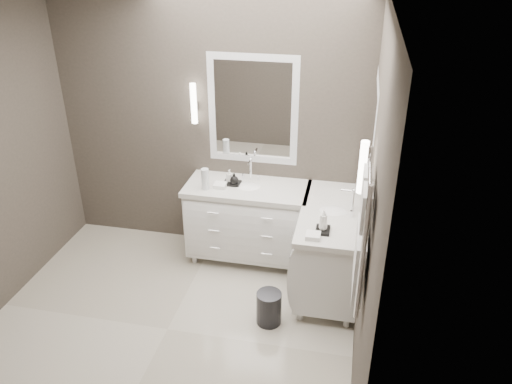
% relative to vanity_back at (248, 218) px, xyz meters
% --- Properties ---
extents(floor, '(3.20, 3.00, 0.01)m').
position_rel_vanity_back_xyz_m(floor, '(-0.45, -1.23, -0.49)').
color(floor, beige).
rests_on(floor, ground).
extents(ceiling, '(3.20, 3.00, 0.01)m').
position_rel_vanity_back_xyz_m(ceiling, '(-0.45, -1.23, 2.22)').
color(ceiling, white).
rests_on(ceiling, wall_back).
extents(wall_back, '(3.20, 0.01, 2.70)m').
position_rel_vanity_back_xyz_m(wall_back, '(-0.45, 0.28, 0.86)').
color(wall_back, '#413B34').
rests_on(wall_back, floor).
extents(wall_front, '(3.20, 0.01, 2.70)m').
position_rel_vanity_back_xyz_m(wall_front, '(-0.45, -2.73, 0.86)').
color(wall_front, '#413B34').
rests_on(wall_front, floor).
extents(wall_right, '(0.01, 3.00, 2.70)m').
position_rel_vanity_back_xyz_m(wall_right, '(1.15, -1.23, 0.86)').
color(wall_right, '#413B34').
rests_on(wall_right, floor).
extents(vanity_back, '(1.24, 0.59, 0.97)m').
position_rel_vanity_back_xyz_m(vanity_back, '(0.00, 0.00, 0.00)').
color(vanity_back, white).
rests_on(vanity_back, floor).
extents(vanity_right, '(0.59, 1.24, 0.97)m').
position_rel_vanity_back_xyz_m(vanity_right, '(0.88, -0.33, 0.00)').
color(vanity_right, white).
rests_on(vanity_right, floor).
extents(mirror_back, '(0.90, 0.02, 1.10)m').
position_rel_vanity_back_xyz_m(mirror_back, '(-0.00, 0.26, 1.06)').
color(mirror_back, white).
rests_on(mirror_back, wall_back).
extents(mirror_right, '(0.02, 0.90, 1.10)m').
position_rel_vanity_back_xyz_m(mirror_right, '(1.14, -0.43, 1.06)').
color(mirror_right, white).
rests_on(mirror_right, wall_right).
extents(sconce_back, '(0.06, 0.06, 0.40)m').
position_rel_vanity_back_xyz_m(sconce_back, '(-0.58, 0.20, 1.11)').
color(sconce_back, white).
rests_on(sconce_back, wall_back).
extents(sconce_right, '(0.06, 0.06, 0.40)m').
position_rel_vanity_back_xyz_m(sconce_right, '(1.08, -1.01, 1.11)').
color(sconce_right, white).
rests_on(sconce_right, wall_right).
extents(towel_bar_corner, '(0.03, 0.22, 0.30)m').
position_rel_vanity_back_xyz_m(towel_bar_corner, '(1.09, 0.13, 0.63)').
color(towel_bar_corner, white).
rests_on(towel_bar_corner, wall_right).
extents(towel_ladder, '(0.06, 0.58, 0.90)m').
position_rel_vanity_back_xyz_m(towel_ladder, '(1.10, -1.63, 0.91)').
color(towel_ladder, white).
rests_on(towel_ladder, wall_right).
extents(waste_bin, '(0.28, 0.28, 0.31)m').
position_rel_vanity_back_xyz_m(waste_bin, '(0.40, -0.95, -0.33)').
color(waste_bin, black).
rests_on(waste_bin, floor).
extents(amenity_tray_back, '(0.17, 0.13, 0.03)m').
position_rel_vanity_back_xyz_m(amenity_tray_back, '(-0.16, 0.01, 0.38)').
color(amenity_tray_back, black).
rests_on(amenity_tray_back, vanity_back).
extents(amenity_tray_right, '(0.12, 0.16, 0.02)m').
position_rel_vanity_back_xyz_m(amenity_tray_right, '(0.81, -0.70, 0.38)').
color(amenity_tray_right, black).
rests_on(amenity_tray_right, vanity_right).
extents(water_bottle, '(0.09, 0.09, 0.21)m').
position_rel_vanity_back_xyz_m(water_bottle, '(-0.39, -0.14, 0.47)').
color(water_bottle, silver).
rests_on(water_bottle, vanity_back).
extents(soap_bottle_a, '(0.07, 0.07, 0.12)m').
position_rel_vanity_back_xyz_m(soap_bottle_a, '(-0.19, 0.03, 0.45)').
color(soap_bottle_a, white).
rests_on(soap_bottle_a, amenity_tray_back).
extents(soap_bottle_b, '(0.09, 0.09, 0.11)m').
position_rel_vanity_back_xyz_m(soap_bottle_b, '(-0.13, -0.02, 0.44)').
color(soap_bottle_b, black).
rests_on(soap_bottle_b, amenity_tray_back).
extents(soap_bottle_c, '(0.09, 0.09, 0.19)m').
position_rel_vanity_back_xyz_m(soap_bottle_c, '(0.81, -0.70, 0.48)').
color(soap_bottle_c, white).
rests_on(soap_bottle_c, amenity_tray_right).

